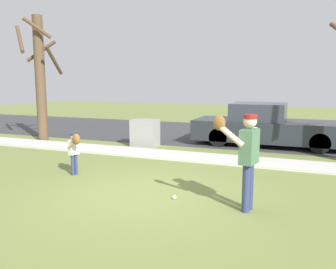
{
  "coord_description": "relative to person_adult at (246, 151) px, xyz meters",
  "views": [
    {
      "loc": [
        2.95,
        -6.1,
        2.23
      ],
      "look_at": [
        -0.06,
        1.48,
        1.0
      ],
      "focal_mm": 37.33,
      "sensor_mm": 36.0,
      "label": 1
    }
  ],
  "objects": [
    {
      "name": "parked_pickup_dark",
      "position": [
        -0.32,
        6.62,
        -0.39
      ],
      "size": [
        5.2,
        1.95,
        1.48
      ],
      "color": "#23282D",
      "rests_on": "road_surface"
    },
    {
      "name": "person_child",
      "position": [
        -4.17,
        0.83,
        -0.37
      ],
      "size": [
        0.45,
        0.47,
        1.05
      ],
      "rotation": [
        0.0,
        0.0,
        6.08
      ],
      "color": "navy",
      "rests_on": "ground"
    },
    {
      "name": "street_tree_far",
      "position": [
        -8.44,
        4.62,
        1.43
      ],
      "size": [
        1.84,
        1.88,
        4.66
      ],
      "color": "brown",
      "rests_on": "ground"
    },
    {
      "name": "sidewalk_strip",
      "position": [
        -2.04,
        3.76,
        -1.03
      ],
      "size": [
        36.0,
        1.2,
        0.06
      ],
      "primitive_type": "cube",
      "color": "beige",
      "rests_on": "ground"
    },
    {
      "name": "person_adult",
      "position": [
        0.0,
        0.0,
        0.0
      ],
      "size": [
        0.77,
        0.59,
        1.69
      ],
      "rotation": [
        0.0,
        0.0,
        2.94
      ],
      "color": "navy",
      "rests_on": "ground"
    },
    {
      "name": "road_surface",
      "position": [
        -2.04,
        8.76,
        -1.05
      ],
      "size": [
        36.0,
        6.8,
        0.02
      ],
      "primitive_type": "cube",
      "color": "#38383A",
      "rests_on": "ground"
    },
    {
      "name": "ground_plane",
      "position": [
        -2.04,
        3.66,
        -1.06
      ],
      "size": [
        48.0,
        48.0,
        0.0
      ],
      "primitive_type": "plane",
      "color": "olive"
    },
    {
      "name": "utility_cabinet",
      "position": [
        -4.28,
        4.98,
        -0.59
      ],
      "size": [
        0.89,
        0.64,
        0.94
      ],
      "primitive_type": "cube",
      "color": "gray",
      "rests_on": "ground"
    },
    {
      "name": "baseball",
      "position": [
        -1.35,
        0.09,
        -1.02
      ],
      "size": [
        0.07,
        0.07,
        0.07
      ],
      "primitive_type": "sphere",
      "color": "white",
      "rests_on": "ground"
    }
  ]
}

